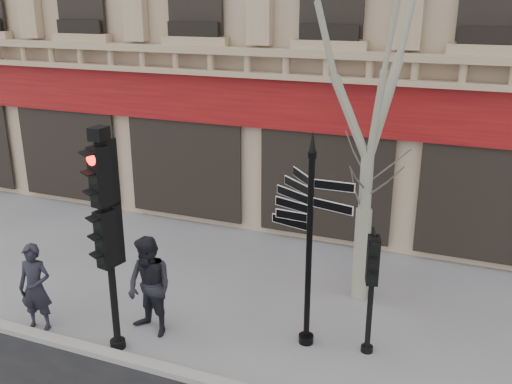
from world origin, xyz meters
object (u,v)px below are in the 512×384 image
Objects in this scene: traffic_signal_secondary at (372,273)px; pedestrian_a at (35,288)px; plane_tree at (376,33)px; fingerpost at (310,206)px; traffic_signal_main at (106,215)px; pedestrian_b at (150,287)px.

pedestrian_a is at bearing 178.35° from traffic_signal_secondary.
fingerpost is at bearing -104.96° from plane_tree.
traffic_signal_secondary is at bearing 31.78° from fingerpost.
pedestrian_b is at bearing 75.57° from traffic_signal_main.
fingerpost is 1.77× the size of traffic_signal_secondary.
fingerpost is at bearing 2.75° from pedestrian_a.
pedestrian_a is at bearing -147.46° from plane_tree.
traffic_signal_main is 5.84m from plane_tree.
fingerpost is 3.49m from plane_tree.
plane_tree is at bearing 99.43° from fingerpost.
pedestrian_b is (2.10, 0.68, 0.10)m from pedestrian_a.
fingerpost is 0.98× the size of traffic_signal_main.
fingerpost is 1.58m from traffic_signal_secondary.
fingerpost is 0.52× the size of plane_tree.
traffic_signal_secondary is (1.11, 0.14, -1.11)m from fingerpost.
plane_tree is 6.30m from pedestrian_b.
traffic_signal_secondary is at bearing -73.48° from plane_tree.
traffic_signal_main is 0.53× the size of plane_tree.
pedestrian_b is at bearing -140.14° from plane_tree.
plane_tree reaches higher than fingerpost.
traffic_signal_main is 2.11× the size of pedestrian_b.
plane_tree reaches higher than pedestrian_a.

